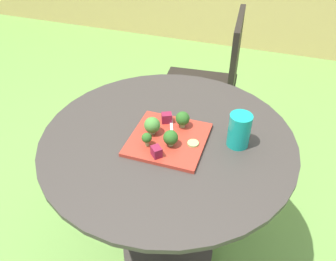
{
  "coord_description": "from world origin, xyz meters",
  "views": [
    {
      "loc": [
        0.32,
        -0.94,
        1.56
      ],
      "look_at": [
        0.0,
        -0.01,
        0.78
      ],
      "focal_mm": 37.4,
      "sensor_mm": 36.0,
      "label": 1
    }
  ],
  "objects_px": {
    "patio_chair": "(214,78)",
    "salad_plate": "(168,139)",
    "fork": "(172,130)",
    "drinking_glass": "(239,132)"
  },
  "relations": [
    {
      "from": "patio_chair",
      "to": "salad_plate",
      "type": "height_order",
      "value": "patio_chair"
    },
    {
      "from": "patio_chair",
      "to": "fork",
      "type": "bearing_deg",
      "value": -89.45
    },
    {
      "from": "patio_chair",
      "to": "salad_plate",
      "type": "xyz_separation_m",
      "value": [
        0.01,
        -0.87,
        0.22
      ]
    },
    {
      "from": "salad_plate",
      "to": "fork",
      "type": "bearing_deg",
      "value": 91.76
    },
    {
      "from": "salad_plate",
      "to": "fork",
      "type": "xyz_separation_m",
      "value": [
        -0.0,
        0.04,
        0.01
      ]
    },
    {
      "from": "salad_plate",
      "to": "drinking_glass",
      "type": "height_order",
      "value": "drinking_glass"
    },
    {
      "from": "drinking_glass",
      "to": "fork",
      "type": "bearing_deg",
      "value": -175.78
    },
    {
      "from": "patio_chair",
      "to": "fork",
      "type": "distance_m",
      "value": 0.85
    },
    {
      "from": "patio_chair",
      "to": "fork",
      "type": "xyz_separation_m",
      "value": [
        0.01,
        -0.82,
        0.23
      ]
    },
    {
      "from": "drinking_glass",
      "to": "patio_chair",
      "type": "bearing_deg",
      "value": 107.33
    }
  ]
}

